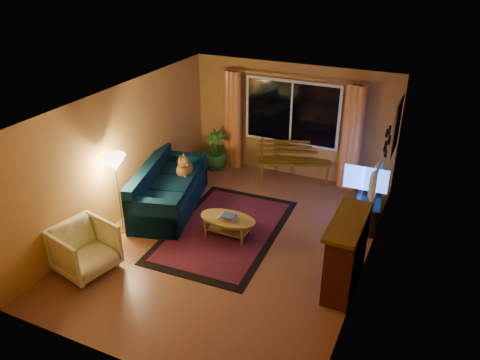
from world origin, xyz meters
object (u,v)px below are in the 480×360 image
at_px(coffee_table, 228,227).
at_px(floor_lamp, 119,194).
at_px(sofa, 169,187).
at_px(tv_console, 368,207).
at_px(bench, 294,171).
at_px(armchair, 84,247).

bearing_deg(coffee_table, floor_lamp, -161.18).
xyz_separation_m(sofa, tv_console, (3.61, 1.17, -0.19)).
distance_m(bench, sofa, 2.83).
relative_size(armchair, coffee_table, 0.84).
height_order(armchair, floor_lamp, floor_lamp).
height_order(bench, sofa, sofa).
xyz_separation_m(bench, coffee_table, (-0.35, -2.58, -0.05)).
relative_size(bench, coffee_table, 1.51).
bearing_deg(sofa, floor_lamp, -123.04).
relative_size(sofa, coffee_table, 2.19).
distance_m(armchair, floor_lamp, 1.24).
bearing_deg(armchair, bench, -11.20).
bearing_deg(sofa, tv_console, 3.05).
relative_size(bench, floor_lamp, 1.05).
distance_m(sofa, armchair, 2.25).
height_order(bench, armchair, armchair).
distance_m(armchair, tv_console, 5.08).
height_order(armchair, coffee_table, armchair).
bearing_deg(sofa, armchair, -108.81).
distance_m(floor_lamp, tv_console, 4.57).
bearing_deg(bench, armchair, -135.51).
distance_m(sofa, tv_console, 3.80).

